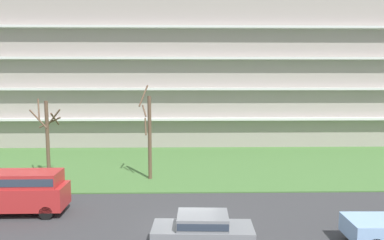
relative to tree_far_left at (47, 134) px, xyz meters
name	(u,v)px	position (x,y,z in m)	size (l,w,h in m)	color
ground	(189,230)	(10.37, -10.07, -3.29)	(160.00, 160.00, 0.00)	#38383A
grass_lawn_strip	(187,165)	(10.37, 3.93, -3.25)	(80.00, 16.00, 0.08)	#477238
apartment_building	(186,74)	(10.37, 17.83, 4.61)	(49.41, 12.76, 15.81)	#9E938C
tree_far_left	(47,134)	(0.00, 0.00, 0.00)	(2.07, 2.09, 5.94)	brown
tree_left	(149,135)	(7.58, -0.64, 0.05)	(0.92, 1.35, 6.94)	brown
sedan_gray_near_left	(203,229)	(10.93, -12.07, -2.42)	(4.47, 1.99, 1.57)	slate
van_red_center_right	(18,189)	(1.00, -7.57, -1.89)	(5.22, 2.05, 2.36)	#B22828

